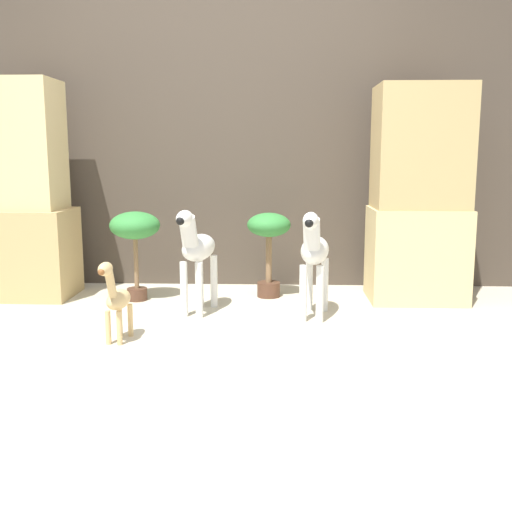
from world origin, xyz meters
TOP-DOWN VIEW (x-y plane):
  - ground_plane at (0.00, 0.00)m, footprint 14.00×14.00m
  - wall_back at (0.00, 1.56)m, footprint 6.40×0.08m
  - rock_pillar_left at (-1.37, 1.07)m, footprint 0.64×0.49m
  - rock_pillar_right at (1.37, 1.07)m, footprint 0.64×0.49m
  - zebra_right at (0.63, 0.57)m, footprint 0.24×0.53m
  - zebra_left at (-0.10, 0.65)m, footprint 0.25×0.53m
  - giraffe_figurine at (-0.45, 0.04)m, footprint 0.13×0.34m
  - potted_palm_front at (0.35, 1.12)m, footprint 0.31×0.31m
  - potted_palm_back at (-0.57, 0.98)m, footprint 0.34×0.34m

SIDE VIEW (x-z plane):
  - ground_plane at x=0.00m, z-range 0.00..0.00m
  - giraffe_figurine at x=-0.45m, z-range 0.02..0.48m
  - zebra_right at x=0.63m, z-range 0.07..0.75m
  - zebra_left at x=-0.10m, z-range 0.07..0.75m
  - potted_palm_front at x=0.35m, z-range 0.14..0.74m
  - potted_palm_back at x=-0.57m, z-range 0.18..0.80m
  - rock_pillar_left at x=-1.37m, z-range -0.07..1.44m
  - rock_pillar_right at x=1.37m, z-range -0.02..1.44m
  - wall_back at x=0.00m, z-range 0.00..2.20m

